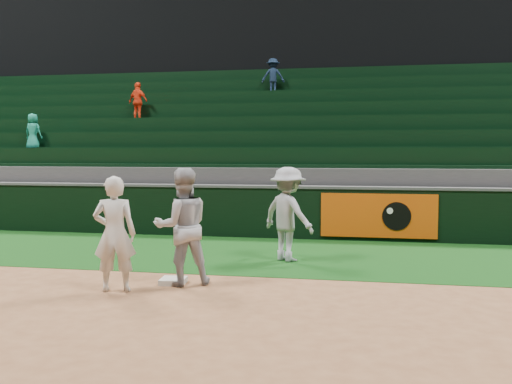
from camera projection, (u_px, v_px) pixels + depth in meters
ground at (183, 287)px, 8.64m from camera, size 70.00×70.00×0.00m
foul_grass at (229, 253)px, 11.58m from camera, size 36.00×4.20×0.01m
upper_deck at (305, 62)px, 25.30m from camera, size 40.00×12.00×12.00m
first_base at (173, 281)px, 8.89m from camera, size 0.42×0.42×0.09m
first_baseman at (115, 234)px, 8.35m from camera, size 0.71×0.55×1.71m
baserunner at (182, 226)px, 8.78m from camera, size 1.10×1.03×1.81m
base_coach at (288, 214)px, 10.65m from camera, size 1.31×1.19×1.76m
field_wall at (252, 211)px, 13.68m from camera, size 36.00×0.45×1.25m
stadium_seating at (275, 163)px, 17.31m from camera, size 36.00×5.95×5.14m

